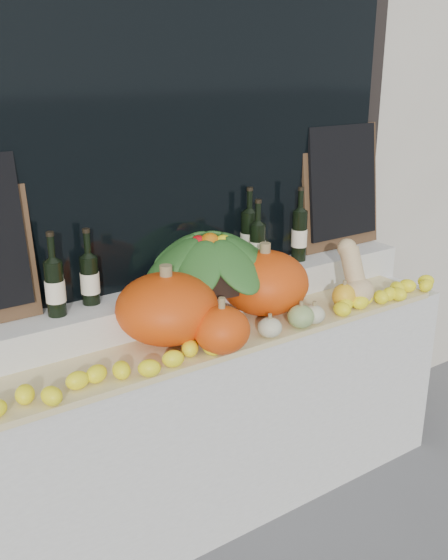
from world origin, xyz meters
The scene contains 16 objects.
display_sill centered at (0.00, 1.52, 0.44)m, with size 2.30×0.55×0.88m, color silver.
rear_tier centered at (0.00, 1.68, 0.96)m, with size 2.30×0.25×0.16m, color silver.
straw_bedding centered at (0.00, 1.40, 0.89)m, with size 2.10×0.32×0.03m, color tan.
pumpkin_left centered at (-0.25, 1.48, 1.04)m, with size 0.41×0.41×0.27m, color #E24A0B.
pumpkin_right centered at (0.25, 1.50, 1.04)m, with size 0.39×0.39×0.28m, color #E24A0B.
pumpkin_center centered at (-0.13, 1.28, 1.00)m, with size 0.22×0.22×0.18m, color #E24A0B.
butternut_squash centered at (0.66, 1.36, 1.03)m, with size 0.14×0.21×0.29m.
decorative_gourds centered at (0.13, 1.30, 0.96)m, with size 0.79×0.17×0.17m.
lemon_heap centered at (0.00, 1.29, 0.94)m, with size 2.20×0.16×0.06m, color #FFF51A, non-canonical shape.
produce_bowl centered at (0.07, 1.66, 1.15)m, with size 0.68×0.68×0.23m.
wine_bottle_far_left centered at (-0.62, 1.67, 1.15)m, with size 0.08×0.08×0.33m.
wine_bottle_near_left centered at (-0.47, 1.71, 1.14)m, with size 0.08×0.08×0.31m.
wine_bottle_tall centered at (0.34, 1.74, 1.17)m, with size 0.08×0.08×0.38m.
wine_bottle_near_right centered at (0.33, 1.66, 1.16)m, with size 0.08×0.08×0.34m.
wine_bottle_far_right centered at (0.59, 1.67, 1.17)m, with size 0.08×0.08×0.36m.
chalkboard_right centered at (0.92, 1.74, 1.36)m, with size 0.50×0.10×0.62m.
Camera 1 is at (-1.34, -0.51, 1.97)m, focal length 40.00 mm.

